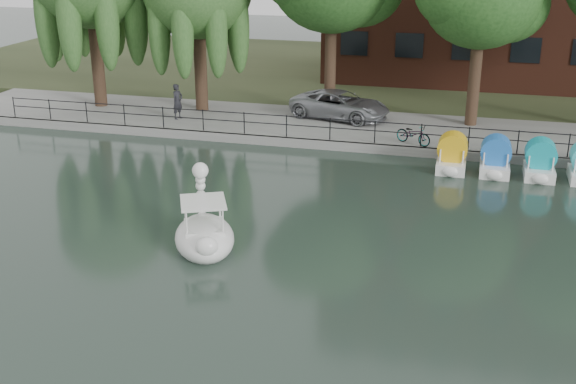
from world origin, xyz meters
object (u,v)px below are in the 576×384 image
at_px(minivan, 340,103).
at_px(pedestrian, 177,99).
at_px(swan_boat, 204,231).
at_px(bicycle, 414,133).

distance_m(minivan, pedestrian, 7.97).
bearing_deg(swan_boat, minivan, 60.46).
distance_m(minivan, bicycle, 5.29).
xyz_separation_m(minivan, pedestrian, (-7.70, -2.08, 0.21)).
distance_m(minivan, swan_boat, 15.12).
height_order(minivan, pedestrian, pedestrian).
bearing_deg(minivan, swan_boat, -170.88).
height_order(minivan, bicycle, minivan).
bearing_deg(bicycle, swan_boat, -176.59).
relative_size(pedestrian, swan_boat, 0.58).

